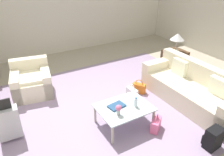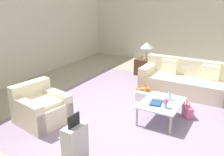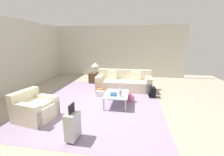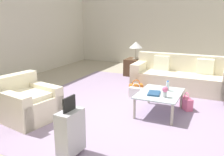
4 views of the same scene
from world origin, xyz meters
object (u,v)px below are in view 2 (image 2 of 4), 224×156
handbag_orange (143,92)px  coffee_table_book (156,103)px  water_bottle (170,96)px  suitcase_silver (75,143)px  handbag_white (142,96)px  armchair (40,109)px  coffee_table (161,104)px  table_lamp (147,45)px  handbag_pink (188,111)px  flower_vase (166,102)px  side_table (146,66)px  couch (187,82)px

handbag_orange → coffee_table_book: bearing=-145.8°
water_bottle → suitcase_silver: 2.35m
suitcase_silver → handbag_white: 2.71m
armchair → handbag_orange: armchair is taller
coffee_table → armchair: bearing=120.8°
coffee_table_book → table_lamp: 3.29m
handbag_pink → handbag_orange: size_ratio=1.00×
flower_vase → side_table: 3.45m
table_lamp → handbag_pink: (-2.35, -1.95, -0.83)m
armchair → coffee_table_book: armchair is taller
coffee_table_book → couch: bearing=-14.0°
suitcase_silver → handbag_pink: 2.71m
flower_vase → handbag_white: (0.92, 0.88, -0.41)m
coffee_table → side_table: (2.80, 1.50, -0.11)m
flower_vase → coffee_table_book: bearing=66.5°
armchair → suitcase_silver: size_ratio=1.26×
handbag_white → handbag_orange: bearing=20.2°
flower_vase → handbag_white: size_ratio=0.57×
coffee_table_book → table_lamp: (2.92, 1.42, 0.53)m
armchair → coffee_table_book: 2.39m
flower_vase → side_table: flower_vase is taller
coffee_table → flower_vase: size_ratio=4.97×
coffee_table → coffee_table_book: coffee_table_book is taller
side_table → suitcase_silver: 4.87m
side_table → handbag_orange: bearing=-159.8°
suitcase_silver → handbag_pink: (2.45, -1.15, -0.23)m
coffee_table_book → suitcase_silver: suitcase_silver is taller
flower_vase → handbag_pink: (0.67, -0.30, -0.41)m
coffee_table → handbag_orange: 1.31m
coffee_table → coffee_table_book: size_ratio=3.20×
couch → suitcase_silver: bearing=168.1°
couch → handbag_pink: 1.40m
coffee_table → handbag_pink: (0.45, -0.45, -0.24)m
coffee_table_book → table_lamp: size_ratio=0.59×
coffee_table → suitcase_silver: 2.12m
side_table → table_lamp: (0.00, 0.00, 0.70)m
couch → side_table: (1.01, 1.60, -0.04)m
handbag_orange → water_bottle: bearing=-130.1°
suitcase_silver → coffee_table_book: bearing=-18.3°
coffee_table_book → handbag_pink: size_ratio=0.89×
handbag_white → handbag_orange: same height
handbag_pink → coffee_table: bearing=134.9°
table_lamp → suitcase_silver: size_ratio=0.64×
coffee_table → flower_vase: bearing=-145.7°
side_table → suitcase_silver: (-4.80, -0.80, 0.09)m
water_bottle → suitcase_silver: (-2.20, 0.80, -0.16)m
side_table → coffee_table: bearing=-151.8°
couch → water_bottle: (-1.59, -0.00, 0.20)m
coffee_table_book → handbag_pink: (0.57, -0.53, -0.31)m
armchair → coffee_table: 2.52m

